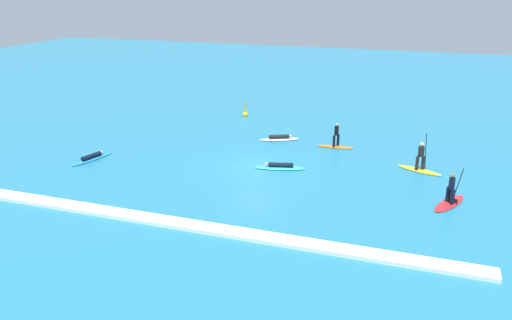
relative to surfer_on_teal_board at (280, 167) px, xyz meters
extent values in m
plane|color=teal|center=(-1.41, -0.34, -0.12)|extent=(120.00, 120.00, 0.00)
ellipsoid|color=#33C6CC|center=(0.00, 0.00, -0.07)|extent=(3.12, 1.52, 0.10)
cylinder|color=black|center=(0.05, 0.01, 0.13)|extent=(1.52, 0.65, 0.28)
sphere|color=tan|center=(-0.78, -0.20, 0.15)|extent=(0.25, 0.25, 0.20)
ellipsoid|color=white|center=(-1.76, 5.72, -0.07)|extent=(2.91, 1.93, 0.10)
cylinder|color=black|center=(-1.80, 5.70, 0.12)|extent=(1.39, 0.87, 0.28)
sphere|color=tan|center=(-1.06, 6.06, 0.14)|extent=(0.29, 0.29, 0.21)
ellipsoid|color=orange|center=(2.35, 5.28, -0.08)|extent=(2.48, 0.79, 0.08)
cylinder|color=black|center=(2.25, 5.08, 0.36)|extent=(0.18, 0.18, 0.79)
cylinder|color=black|center=(2.45, 5.48, 0.36)|extent=(0.18, 0.18, 0.79)
cylinder|color=black|center=(2.35, 5.28, 1.06)|extent=(0.30, 0.30, 0.61)
sphere|color=tan|center=(2.35, 5.28, 1.47)|extent=(0.22, 0.22, 0.21)
ellipsoid|color=yellow|center=(7.92, 2.37, -0.08)|extent=(2.78, 1.68, 0.08)
cylinder|color=black|center=(7.76, 2.25, 0.38)|extent=(0.25, 0.25, 0.83)
cylinder|color=black|center=(8.08, 2.49, 0.38)|extent=(0.25, 0.25, 0.83)
cylinder|color=black|center=(7.92, 2.37, 1.09)|extent=(0.45, 0.45, 0.59)
sphere|color=tan|center=(7.92, 2.37, 1.52)|extent=(0.33, 0.33, 0.26)
cylinder|color=black|center=(8.16, 2.56, 1.09)|extent=(0.18, 0.36, 2.24)
cube|color=black|center=(8.16, 2.56, 0.02)|extent=(0.13, 0.21, 0.32)
ellipsoid|color=red|center=(9.59, -2.19, -0.08)|extent=(1.92, 2.97, 0.08)
cylinder|color=black|center=(9.69, -2.34, 0.35)|extent=(0.29, 0.29, 0.76)
cylinder|color=black|center=(9.49, -2.04, 0.35)|extent=(0.29, 0.29, 0.76)
cylinder|color=black|center=(9.59, -2.19, 1.01)|extent=(0.39, 0.39, 0.58)
sphere|color=brown|center=(9.59, -2.19, 1.41)|extent=(0.29, 0.29, 0.22)
cylinder|color=black|center=(9.88, -2.16, 0.92)|extent=(0.40, 0.21, 1.89)
cube|color=black|center=(9.88, -2.16, 0.03)|extent=(0.21, 0.14, 0.32)
ellipsoid|color=#1E8CD1|center=(-11.67, -2.30, -0.07)|extent=(1.32, 3.20, 0.10)
cylinder|color=black|center=(-11.69, -2.35, 0.12)|extent=(0.60, 1.45, 0.28)
sphere|color=tan|center=(-11.50, -1.55, 0.14)|extent=(0.26, 0.26, 0.22)
sphere|color=yellow|center=(-6.40, 11.24, 0.01)|extent=(0.50, 0.50, 0.50)
cylinder|color=yellow|center=(-6.40, 11.24, 0.47)|extent=(0.12, 0.12, 1.18)
cube|color=white|center=(-1.41, -8.86, -0.03)|extent=(25.64, 0.90, 0.18)
camera|label=1|loc=(8.32, -28.17, 10.57)|focal=36.52mm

